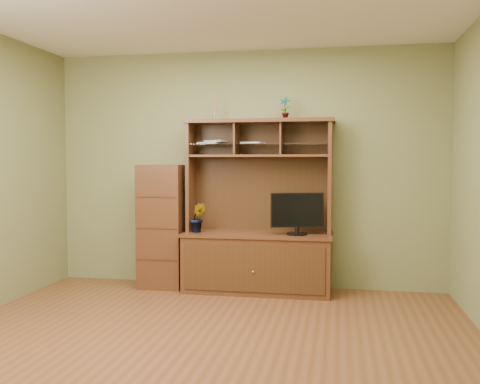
# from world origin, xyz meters

# --- Properties ---
(room) EXTENTS (4.54, 4.04, 2.74)m
(room) POSITION_xyz_m (0.00, 0.00, 1.35)
(room) COLOR brown
(room) RESTS_ON ground
(media_hutch) EXTENTS (1.66, 0.61, 1.90)m
(media_hutch) POSITION_xyz_m (0.18, 1.73, 0.52)
(media_hutch) COLOR #442513
(media_hutch) RESTS_ON room
(monitor) EXTENTS (0.56, 0.22, 0.45)m
(monitor) POSITION_xyz_m (0.62, 1.65, 0.89)
(monitor) COLOR black
(monitor) RESTS_ON media_hutch
(orchid_plant) EXTENTS (0.20, 0.17, 0.33)m
(orchid_plant) POSITION_xyz_m (-0.48, 1.65, 0.81)
(orchid_plant) COLOR #2A511B
(orchid_plant) RESTS_ON media_hutch
(top_plant) EXTENTS (0.14, 0.11, 0.24)m
(top_plant) POSITION_xyz_m (0.47, 1.80, 2.02)
(top_plant) COLOR #2C6B25
(top_plant) RESTS_ON media_hutch
(reed_diffuser) EXTENTS (0.06, 0.06, 0.30)m
(reed_diffuser) POSITION_xyz_m (-0.32, 1.80, 2.02)
(reed_diffuser) COLOR silver
(reed_diffuser) RESTS_ON media_hutch
(magazines) EXTENTS (0.76, 0.24, 0.04)m
(magazines) POSITION_xyz_m (-0.20, 1.81, 1.65)
(magazines) COLOR #A0A0A5
(magazines) RESTS_ON media_hutch
(side_cabinet) EXTENTS (0.50, 0.46, 1.40)m
(side_cabinet) POSITION_xyz_m (-0.92, 1.76, 0.70)
(side_cabinet) COLOR #442513
(side_cabinet) RESTS_ON room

